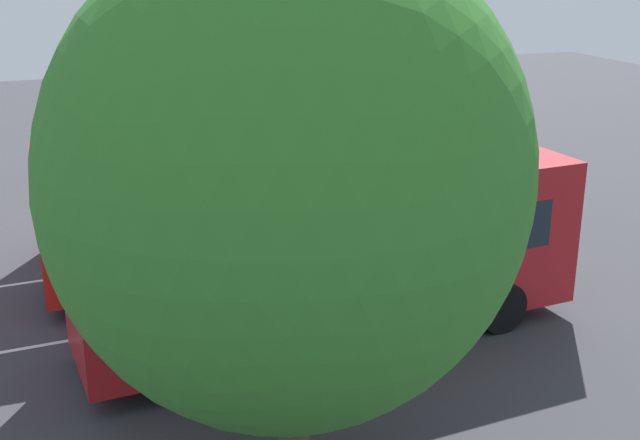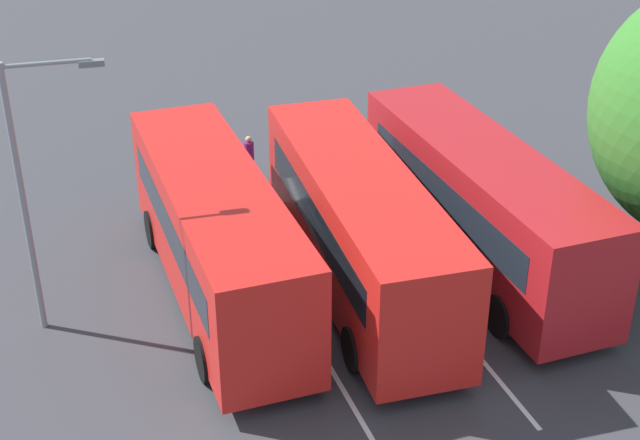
{
  "view_description": "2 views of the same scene",
  "coord_description": "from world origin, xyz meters",
  "px_view_note": "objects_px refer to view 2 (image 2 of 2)",
  "views": [
    {
      "loc": [
        -5.58,
        -17.86,
        7.66
      ],
      "look_at": [
        0.55,
        -1.45,
        1.75
      ],
      "focal_mm": 46.08,
      "sensor_mm": 36.0,
      "label": 1
    },
    {
      "loc": [
        -19.88,
        6.7,
        13.21
      ],
      "look_at": [
        1.09,
        0.5,
        1.44
      ],
      "focal_mm": 51.29,
      "sensor_mm": 36.0,
      "label": 2
    }
  ],
  "objects_px": {
    "bus_far_left": "(481,202)",
    "bus_center_left": "(359,226)",
    "bus_center_right": "(217,233)",
    "street_lamp": "(30,182)",
    "pedestrian": "(249,155)"
  },
  "relations": [
    {
      "from": "bus_far_left",
      "to": "bus_center_left",
      "type": "height_order",
      "value": "same"
    },
    {
      "from": "bus_center_left",
      "to": "pedestrian",
      "type": "xyz_separation_m",
      "value": [
        7.24,
        1.32,
        -0.95
      ]
    },
    {
      "from": "pedestrian",
      "to": "bus_center_left",
      "type": "bearing_deg",
      "value": 30.92
    },
    {
      "from": "bus_far_left",
      "to": "bus_center_left",
      "type": "xyz_separation_m",
      "value": [
        -0.37,
        3.61,
        0.0
      ]
    },
    {
      "from": "bus_center_left",
      "to": "street_lamp",
      "type": "relative_size",
      "value": 1.49
    },
    {
      "from": "bus_far_left",
      "to": "pedestrian",
      "type": "relative_size",
      "value": 6.41
    },
    {
      "from": "bus_far_left",
      "to": "bus_center_right",
      "type": "xyz_separation_m",
      "value": [
        0.33,
        7.21,
        0.0
      ]
    },
    {
      "from": "street_lamp",
      "to": "bus_far_left",
      "type": "bearing_deg",
      "value": 0.68
    },
    {
      "from": "street_lamp",
      "to": "bus_center_left",
      "type": "bearing_deg",
      "value": -2.41
    },
    {
      "from": "bus_far_left",
      "to": "pedestrian",
      "type": "bearing_deg",
      "value": 31.96
    },
    {
      "from": "bus_center_left",
      "to": "bus_center_right",
      "type": "xyz_separation_m",
      "value": [
        0.69,
        3.6,
        0.0
      ]
    },
    {
      "from": "bus_far_left",
      "to": "pedestrian",
      "type": "xyz_separation_m",
      "value": [
        6.88,
        4.93,
        -0.95
      ]
    },
    {
      "from": "bus_far_left",
      "to": "bus_center_left",
      "type": "bearing_deg",
      "value": 92.07
    },
    {
      "from": "bus_center_right",
      "to": "street_lamp",
      "type": "height_order",
      "value": "street_lamp"
    },
    {
      "from": "bus_center_left",
      "to": "pedestrian",
      "type": "height_order",
      "value": "bus_center_left"
    }
  ]
}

